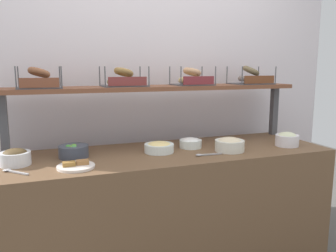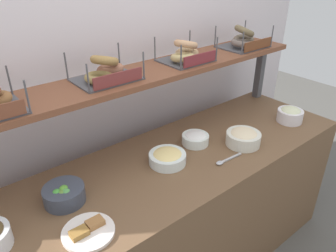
# 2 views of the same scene
# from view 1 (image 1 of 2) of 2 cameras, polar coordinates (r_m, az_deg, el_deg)

# --- Properties ---
(back_wall) EXTENTS (3.39, 0.06, 2.40)m
(back_wall) POSITION_cam_1_polar(r_m,az_deg,el_deg) (2.78, -3.59, 5.36)
(back_wall) COLOR silver
(back_wall) RESTS_ON ground_plane
(deli_counter) EXTENTS (2.19, 0.70, 0.85)m
(deli_counter) POSITION_cam_1_polar(r_m,az_deg,el_deg) (2.46, 0.34, -13.91)
(deli_counter) COLOR brown
(deli_counter) RESTS_ON ground_plane
(shelf_riser_left) EXTENTS (0.05, 0.05, 0.40)m
(shelf_riser_left) POSITION_cam_1_polar(r_m,az_deg,el_deg) (2.42, -25.72, 0.18)
(shelf_riser_left) COLOR #4C4C51
(shelf_riser_left) RESTS_ON deli_counter
(shelf_riser_right) EXTENTS (0.05, 0.05, 0.40)m
(shelf_riser_right) POSITION_cam_1_polar(r_m,az_deg,el_deg) (3.02, 17.27, 2.42)
(shelf_riser_right) COLOR #4C4C51
(shelf_riser_right) RESTS_ON deli_counter
(upper_shelf) EXTENTS (2.15, 0.32, 0.03)m
(upper_shelf) POSITION_cam_1_polar(r_m,az_deg,el_deg) (2.51, -1.79, 6.39)
(upper_shelf) COLOR brown
(upper_shelf) RESTS_ON shelf_riser_left
(bowl_chocolate_spread) EXTENTS (0.17, 0.17, 0.10)m
(bowl_chocolate_spread) POSITION_cam_1_polar(r_m,az_deg,el_deg) (2.18, -24.15, -4.76)
(bowl_chocolate_spread) COLOR white
(bowl_chocolate_spread) RESTS_ON deli_counter
(bowl_veggie_mix) EXTENTS (0.19, 0.19, 0.09)m
(bowl_veggie_mix) POSITION_cam_1_polar(r_m,az_deg,el_deg) (2.24, -15.51, -4.06)
(bowl_veggie_mix) COLOR #3E4453
(bowl_veggie_mix) RESTS_ON deli_counter
(bowl_egg_salad) EXTENTS (0.20, 0.20, 0.07)m
(bowl_egg_salad) POSITION_cam_1_polar(r_m,az_deg,el_deg) (2.29, -1.49, -3.52)
(bowl_egg_salad) COLOR white
(bowl_egg_salad) RESTS_ON deli_counter
(bowl_potato_salad) EXTENTS (0.20, 0.20, 0.09)m
(bowl_potato_salad) POSITION_cam_1_polar(r_m,az_deg,el_deg) (2.36, 10.26, -3.01)
(bowl_potato_salad) COLOR silver
(bowl_potato_salad) RESTS_ON deli_counter
(bowl_scallion_spread) EXTENTS (0.17, 0.17, 0.10)m
(bowl_scallion_spread) POSITION_cam_1_polar(r_m,az_deg,el_deg) (2.62, 19.27, -2.06)
(bowl_scallion_spread) COLOR white
(bowl_scallion_spread) RESTS_ON deli_counter
(bowl_cream_cheese) EXTENTS (0.16, 0.16, 0.07)m
(bowl_cream_cheese) POSITION_cam_1_polar(r_m,az_deg,el_deg) (2.43, 3.79, -2.79)
(bowl_cream_cheese) COLOR white
(bowl_cream_cheese) RESTS_ON deli_counter
(serving_plate_white) EXTENTS (0.21, 0.21, 0.04)m
(serving_plate_white) POSITION_cam_1_polar(r_m,az_deg,el_deg) (2.02, -15.13, -6.45)
(serving_plate_white) COLOR white
(serving_plate_white) RESTS_ON deli_counter
(serving_spoon_near_plate) EXTENTS (0.14, 0.13, 0.01)m
(serving_spoon_near_plate) POSITION_cam_1_polar(r_m,az_deg,el_deg) (2.05, -24.61, -6.89)
(serving_spoon_near_plate) COLOR #B7B7BC
(serving_spoon_near_plate) RESTS_ON deli_counter
(serving_spoon_by_edge) EXTENTS (0.18, 0.03, 0.01)m
(serving_spoon_by_edge) POSITION_cam_1_polar(r_m,az_deg,el_deg) (2.22, 6.16, -4.77)
(serving_spoon_by_edge) COLOR #B7B7BC
(serving_spoon_by_edge) RESTS_ON deli_counter
(bagel_basket_cinnamon_raisin) EXTENTS (0.28, 0.26, 0.14)m
(bagel_basket_cinnamon_raisin) POSITION_cam_1_polar(r_m,az_deg,el_deg) (2.36, -20.72, 7.05)
(bagel_basket_cinnamon_raisin) COLOR #4C4C51
(bagel_basket_cinnamon_raisin) RESTS_ON upper_shelf
(bagel_basket_everything) EXTENTS (0.31, 0.26, 0.14)m
(bagel_basket_everything) POSITION_cam_1_polar(r_m,az_deg,el_deg) (2.46, -7.42, 7.64)
(bagel_basket_everything) COLOR #4C4C51
(bagel_basket_everything) RESTS_ON upper_shelf
(bagel_basket_plain) EXTENTS (0.28, 0.24, 0.14)m
(bagel_basket_plain) POSITION_cam_1_polar(r_m,az_deg,el_deg) (2.61, 4.03, 7.85)
(bagel_basket_plain) COLOR #4C4C51
(bagel_basket_plain) RESTS_ON upper_shelf
(bagel_basket_poppy) EXTENTS (0.31, 0.25, 0.15)m
(bagel_basket_poppy) POSITION_cam_1_polar(r_m,az_deg,el_deg) (2.84, 13.65, 7.81)
(bagel_basket_poppy) COLOR #4C4C51
(bagel_basket_poppy) RESTS_ON upper_shelf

